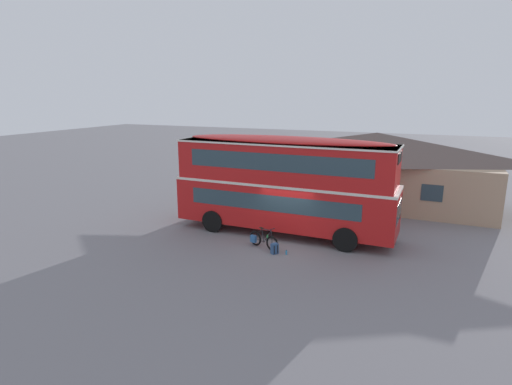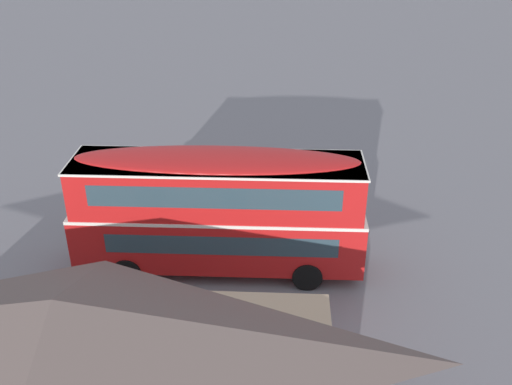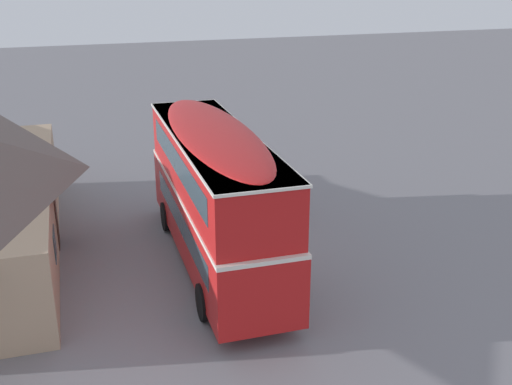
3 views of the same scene
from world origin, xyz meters
The scene contains 6 objects.
ground_plane centered at (0.00, 0.00, 0.00)m, with size 120.00×120.00×0.00m, color slate.
double_decker_bus centered at (-0.57, 1.38, 2.65)m, with size 10.75×2.75×4.79m.
touring_bicycle centered at (-0.77, -0.90, 0.37)m, with size 1.61×0.70×0.99m.
backpack_on_ground centered at (-0.02, -1.32, 0.26)m, with size 0.35×0.37×0.50m.
water_bottle_blue_sports centered at (0.49, -1.22, 0.10)m, with size 0.08×0.08×0.21m.
pub_building centered at (2.64, 9.10, 2.28)m, with size 14.13×5.78×4.45m.
Camera 2 is at (-2.59, 19.95, 13.19)m, focal length 40.88 mm.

